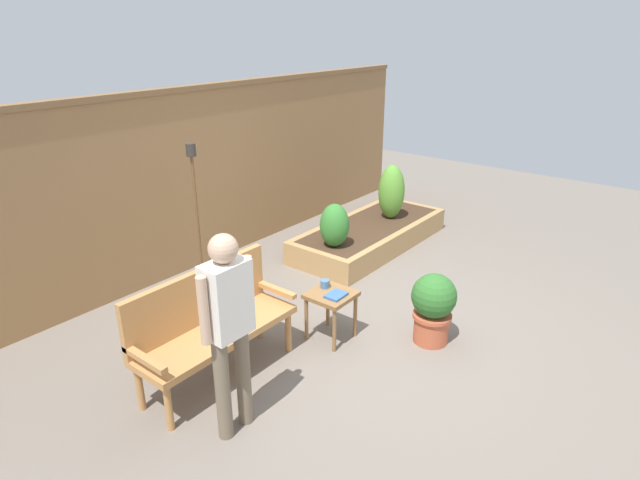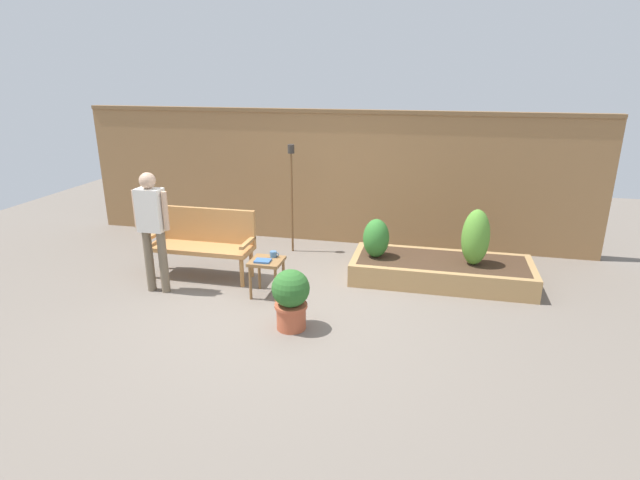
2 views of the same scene
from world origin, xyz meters
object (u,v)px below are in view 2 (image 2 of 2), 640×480
cup_on_table (273,254)px  book_on_table (263,261)px  person_by_bench (152,222)px  garden_bench (203,238)px  potted_boxwood (291,297)px  shrub_far_corner (476,237)px  shrub_near_bench (376,238)px  tiki_torch (292,179)px  side_table (267,266)px

cup_on_table → book_on_table: bearing=-112.6°
person_by_bench → garden_bench: bearing=61.7°
garden_bench → book_on_table: 1.17m
potted_boxwood → shrub_far_corner: 2.64m
book_on_table → shrub_near_bench: bearing=35.9°
garden_bench → tiki_torch: bearing=53.1°
cup_on_table → shrub_near_bench: shrub_near_bench is taller
garden_bench → tiki_torch: (0.92, 1.23, 0.61)m
shrub_far_corner → person_by_bench: 4.13m
book_on_table → person_by_bench: bearing=-176.7°
book_on_table → potted_boxwood: potted_boxwood is taller
potted_boxwood → tiki_torch: bearing=105.6°
cup_on_table → shrub_near_bench: bearing=33.5°
shrub_near_bench → book_on_table: bearing=-142.5°
garden_bench → potted_boxwood: size_ratio=2.08×
cup_on_table → shrub_near_bench: 1.44m
book_on_table → shrub_near_bench: size_ratio=0.37×
tiki_torch → person_by_bench: bearing=-124.1°
garden_bench → shrub_near_bench: size_ratio=2.70×
shrub_far_corner → tiki_torch: 2.85m
garden_bench → shrub_far_corner: shrub_far_corner is taller
garden_bench → side_table: (1.07, -0.45, -0.15)m
side_table → shrub_far_corner: (2.55, 0.91, 0.28)m
cup_on_table → tiki_torch: tiki_torch is taller
side_table → potted_boxwood: size_ratio=0.69×
potted_boxwood → book_on_table: bearing=128.8°
cup_on_table → potted_boxwood: potted_boxwood is taller
cup_on_table → potted_boxwood: 1.02m
book_on_table → person_by_bench: (-1.40, -0.12, 0.44)m
shrub_far_corner → person_by_bench: (-3.97, -1.11, 0.26)m
shrub_far_corner → tiki_torch: (-2.70, 0.77, 0.48)m
garden_bench → book_on_table: garden_bench is taller
garden_bench → person_by_bench: person_by_bench is taller
side_table → cup_on_table: (0.05, 0.11, 0.12)m
side_table → tiki_torch: size_ratio=0.29×
garden_bench → tiki_torch: 1.66m
book_on_table → shrub_far_corner: 2.76m
person_by_bench → shrub_far_corner: bearing=15.6°
garden_bench → shrub_near_bench: bearing=11.1°
cup_on_table → book_on_table: cup_on_table is taller
shrub_near_bench → person_by_bench: (-2.68, -1.11, 0.37)m
potted_boxwood → shrub_near_bench: size_ratio=1.30×
shrub_far_corner → book_on_table: bearing=-159.0°
book_on_table → tiki_torch: bearing=92.4°
side_table → shrub_near_bench: 1.56m
side_table → person_by_bench: bearing=-172.1°
cup_on_table → person_by_bench: size_ratio=0.08×
side_table → book_on_table: (-0.02, -0.08, 0.10)m
book_on_table → tiki_torch: 1.88m
garden_bench → potted_boxwood: (1.61, -1.23, -0.16)m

